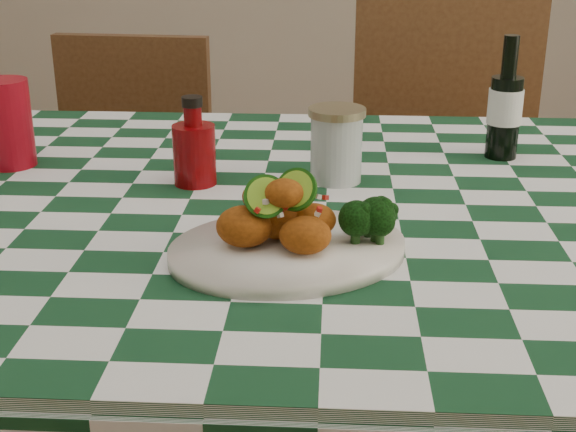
# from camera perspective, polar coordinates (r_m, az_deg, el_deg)

# --- Properties ---
(dining_table) EXTENTS (1.66, 1.06, 0.79)m
(dining_table) POSITION_cam_1_polar(r_m,az_deg,el_deg) (1.38, -1.93, -14.31)
(dining_table) COLOR #133D20
(dining_table) RESTS_ON ground
(plate) EXTENTS (0.37, 0.33, 0.02)m
(plate) POSITION_cam_1_polar(r_m,az_deg,el_deg) (1.01, -0.00, -2.44)
(plate) COLOR white
(plate) RESTS_ON dining_table
(fried_chicken_pile) EXTENTS (0.13, 0.10, 0.09)m
(fried_chicken_pile) POSITION_cam_1_polar(r_m,az_deg,el_deg) (0.99, -0.24, 0.31)
(fried_chicken_pile) COLOR #9F4A0F
(fried_chicken_pile) RESTS_ON plate
(broccoli_side) EXTENTS (0.07, 0.07, 0.06)m
(broccoli_side) POSITION_cam_1_polar(r_m,az_deg,el_deg) (1.00, 5.65, -0.36)
(broccoli_side) COLOR black
(broccoli_side) RESTS_ON plate
(red_tumbler) EXTENTS (0.11, 0.11, 0.15)m
(red_tumbler) POSITION_cam_1_polar(r_m,az_deg,el_deg) (1.42, -19.37, 6.24)
(red_tumbler) COLOR maroon
(red_tumbler) RESTS_ON dining_table
(ketchup_bottle) EXTENTS (0.08, 0.08, 0.14)m
(ketchup_bottle) POSITION_cam_1_polar(r_m,az_deg,el_deg) (1.26, -6.71, 5.33)
(ketchup_bottle) COLOR #6F0508
(ketchup_bottle) RESTS_ON dining_table
(mason_jar) EXTENTS (0.11, 0.11, 0.12)m
(mason_jar) POSITION_cam_1_polar(r_m,az_deg,el_deg) (1.27, 3.46, 5.07)
(mason_jar) COLOR #B2BCBA
(mason_jar) RESTS_ON dining_table
(beer_bottle) EXTENTS (0.08, 0.08, 0.21)m
(beer_bottle) POSITION_cam_1_polar(r_m,az_deg,el_deg) (1.42, 15.24, 8.12)
(beer_bottle) COLOR black
(beer_bottle) RESTS_ON dining_table
(wooden_chair_left) EXTENTS (0.43, 0.45, 0.88)m
(wooden_chair_left) POSITION_cam_1_polar(r_m,az_deg,el_deg) (2.07, -11.87, -0.54)
(wooden_chair_left) COLOR #472814
(wooden_chair_left) RESTS_ON ground
(wooden_chair_right) EXTENTS (0.47, 0.49, 1.02)m
(wooden_chair_right) POSITION_cam_1_polar(r_m,az_deg,el_deg) (1.97, 11.34, 0.54)
(wooden_chair_right) COLOR #472814
(wooden_chair_right) RESTS_ON ground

